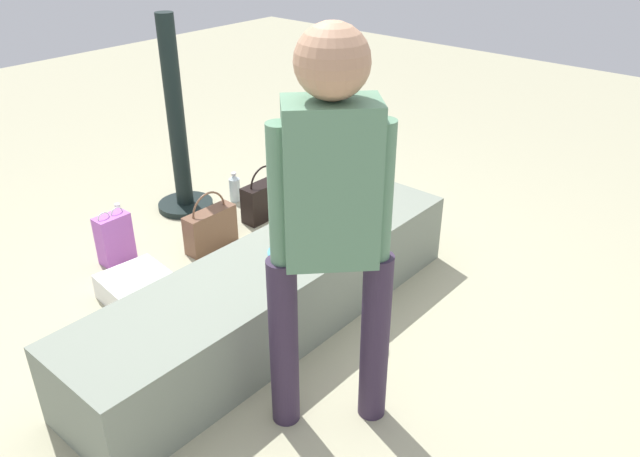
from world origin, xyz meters
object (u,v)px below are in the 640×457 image
child_seated (315,195)px  cake_box_white (137,288)px  adult_standing (331,210)px  water_bottle_near_gift (120,222)px  handbag_black_leather (265,199)px  gift_bag (115,238)px  water_bottle_far_side (235,188)px  cake_plate (291,250)px  handbag_brown_canvas (211,228)px

child_seated → cake_box_white: (-0.61, 0.69, -0.53)m
adult_standing → water_bottle_near_gift: bearing=81.2°
child_seated → handbag_black_leather: bearing=60.6°
adult_standing → cake_box_white: adult_standing is taller
gift_bag → water_bottle_far_side: size_ratio=1.59×
cake_plate → water_bottle_far_side: 1.46m
adult_standing → cake_box_white: bearing=91.2°
gift_bag → cake_box_white: (-0.15, -0.42, -0.08)m
cake_plate → water_bottle_near_gift: size_ratio=1.00×
child_seated → gift_bag: bearing=112.5°
water_bottle_far_side → adult_standing: bearing=-121.9°
child_seated → handbag_brown_canvas: bearing=90.2°
cake_plate → handbag_black_leather: size_ratio=0.63×
water_bottle_far_side → handbag_black_leather: handbag_black_leather is taller
child_seated → water_bottle_near_gift: size_ratio=2.15×
child_seated → handbag_brown_canvas: child_seated is taller
child_seated → cake_plate: (-0.21, -0.04, -0.19)m
cake_box_white → handbag_black_leather: (1.09, 0.16, 0.06)m
gift_bag → water_bottle_far_side: gift_bag is taller
water_bottle_near_gift → handbag_brown_canvas: (0.28, -0.51, 0.02)m
adult_standing → water_bottle_near_gift: 2.11m
child_seated → adult_standing: size_ratio=0.31×
child_seated → gift_bag: size_ratio=1.48×
water_bottle_far_side → handbag_brown_canvas: bearing=-144.9°
water_bottle_near_gift → water_bottle_far_side: size_ratio=1.10×
handbag_black_leather → handbag_brown_canvas: same height
cake_box_white → cake_plate: bearing=-61.8°
water_bottle_far_side → handbag_black_leather: size_ratio=0.57×
adult_standing → child_seated: bearing=45.2°
handbag_brown_canvas → gift_bag: bearing=147.6°
child_seated → water_bottle_far_side: child_seated is taller
adult_standing → water_bottle_far_side: 2.25m
handbag_brown_canvas → cake_plate: bearing=-103.9°
water_bottle_near_gift → handbag_brown_canvas: 0.58m
gift_bag → cake_plate: bearing=-78.0°
cake_plate → handbag_black_leather: cake_plate is taller
gift_bag → water_bottle_near_gift: gift_bag is taller
child_seated → cake_box_white: 1.06m
water_bottle_near_gift → water_bottle_far_side: 0.82m
water_bottle_near_gift → adult_standing: bearing=-98.8°
cake_plate → water_bottle_near_gift: (-0.07, 1.37, -0.30)m
adult_standing → water_bottle_near_gift: (0.30, 1.91, -0.83)m
cake_plate → water_bottle_near_gift: bearing=92.9°
water_bottle_far_side → child_seated: bearing=-113.6°
gift_bag → water_bottle_far_side: (0.98, 0.08, -0.05)m
cake_box_white → handbag_black_leather: handbag_black_leather is taller
adult_standing → cake_plate: (0.37, 0.54, -0.53)m
water_bottle_far_side → cake_box_white: size_ratio=0.61×
gift_bag → cake_box_white: 0.45m
child_seated → cake_box_white: size_ratio=1.44×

